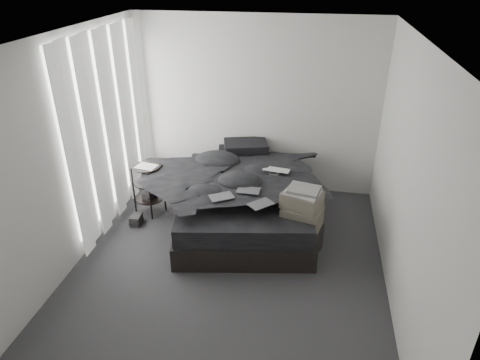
% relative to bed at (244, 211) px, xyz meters
% --- Properties ---
extents(floor, '(3.60, 4.20, 0.01)m').
position_rel_bed_xyz_m(floor, '(-0.02, -1.02, -0.15)').
color(floor, '#333235').
rests_on(floor, ground).
extents(ceiling, '(3.60, 4.20, 0.01)m').
position_rel_bed_xyz_m(ceiling, '(-0.02, -1.02, 2.45)').
color(ceiling, white).
rests_on(ceiling, ground).
extents(wall_back, '(3.60, 0.01, 2.60)m').
position_rel_bed_xyz_m(wall_back, '(-0.02, 1.08, 1.15)').
color(wall_back, silver).
rests_on(wall_back, ground).
extents(wall_front, '(3.60, 0.01, 2.60)m').
position_rel_bed_xyz_m(wall_front, '(-0.02, -3.12, 1.15)').
color(wall_front, silver).
rests_on(wall_front, ground).
extents(wall_left, '(0.01, 4.20, 2.60)m').
position_rel_bed_xyz_m(wall_left, '(-1.82, -1.02, 1.15)').
color(wall_left, silver).
rests_on(wall_left, ground).
extents(wall_right, '(0.01, 4.20, 2.60)m').
position_rel_bed_xyz_m(wall_right, '(1.78, -1.02, 1.15)').
color(wall_right, silver).
rests_on(wall_right, ground).
extents(window_left, '(0.02, 2.00, 2.30)m').
position_rel_bed_xyz_m(window_left, '(-1.80, -0.12, 1.20)').
color(window_left, white).
rests_on(window_left, wall_left).
extents(curtain_left, '(0.06, 2.12, 2.48)m').
position_rel_bed_xyz_m(curtain_left, '(-1.75, -0.12, 1.13)').
color(curtain_left, white).
rests_on(curtain_left, wall_left).
extents(bed, '(2.03, 2.47, 0.30)m').
position_rel_bed_xyz_m(bed, '(0.00, 0.00, 0.00)').
color(bed, black).
rests_on(bed, floor).
extents(mattress, '(1.95, 2.40, 0.24)m').
position_rel_bed_xyz_m(mattress, '(0.00, 0.00, 0.27)').
color(mattress, black).
rests_on(mattress, bed).
extents(duvet, '(1.93, 2.14, 0.26)m').
position_rel_bed_xyz_m(duvet, '(0.01, -0.05, 0.52)').
color(duvet, black).
rests_on(duvet, mattress).
extents(pillow_lower, '(0.73, 0.56, 0.15)m').
position_rel_bed_xyz_m(pillow_lower, '(-0.20, 0.84, 0.46)').
color(pillow_lower, black).
rests_on(pillow_lower, mattress).
extents(pillow_upper, '(0.72, 0.58, 0.14)m').
position_rel_bed_xyz_m(pillow_upper, '(-0.12, 0.83, 0.61)').
color(pillow_upper, black).
rests_on(pillow_upper, pillow_lower).
extents(laptop, '(0.39, 0.28, 0.03)m').
position_rel_bed_xyz_m(laptop, '(0.40, 0.12, 0.66)').
color(laptop, silver).
rests_on(laptop, duvet).
extents(comic_a, '(0.33, 0.30, 0.01)m').
position_rel_bed_xyz_m(comic_a, '(-0.17, -0.63, 0.65)').
color(comic_a, black).
rests_on(comic_a, duvet).
extents(comic_b, '(0.29, 0.20, 0.01)m').
position_rel_bed_xyz_m(comic_b, '(0.12, -0.42, 0.66)').
color(comic_b, black).
rests_on(comic_b, duvet).
extents(comic_c, '(0.33, 0.33, 0.01)m').
position_rel_bed_xyz_m(comic_c, '(0.32, -0.71, 0.66)').
color(comic_c, black).
rests_on(comic_c, duvet).
extents(side_stand, '(0.50, 0.50, 0.71)m').
position_rel_bed_xyz_m(side_stand, '(-1.36, 0.01, 0.21)').
color(side_stand, black).
rests_on(side_stand, floor).
extents(papers, '(0.31, 0.25, 0.01)m').
position_rel_bed_xyz_m(papers, '(-1.35, -0.01, 0.57)').
color(papers, white).
rests_on(papers, side_stand).
extents(floor_books, '(0.15, 0.20, 0.14)m').
position_rel_bed_xyz_m(floor_books, '(-1.44, -0.34, -0.08)').
color(floor_books, black).
rests_on(floor_books, floor).
extents(box_lower, '(0.58, 0.51, 0.36)m').
position_rel_bed_xyz_m(box_lower, '(0.79, -0.54, 0.03)').
color(box_lower, black).
rests_on(box_lower, floor).
extents(box_mid, '(0.53, 0.46, 0.27)m').
position_rel_bed_xyz_m(box_mid, '(0.80, -0.55, 0.34)').
color(box_mid, '#5B5448').
rests_on(box_mid, box_lower).
extents(box_upper, '(0.53, 0.48, 0.19)m').
position_rel_bed_xyz_m(box_upper, '(0.78, -0.53, 0.57)').
color(box_upper, '#5B5448').
rests_on(box_upper, box_mid).
extents(art_book_white, '(0.44, 0.40, 0.04)m').
position_rel_bed_xyz_m(art_book_white, '(0.79, -0.54, 0.68)').
color(art_book_white, silver).
rests_on(art_book_white, box_upper).
extents(art_book_snake, '(0.41, 0.35, 0.03)m').
position_rel_bed_xyz_m(art_book_snake, '(0.80, -0.55, 0.72)').
color(art_book_snake, silver).
rests_on(art_book_snake, art_book_white).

